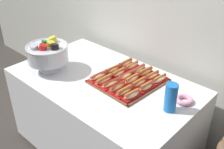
# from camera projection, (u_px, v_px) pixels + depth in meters

# --- Properties ---
(ground_plane) EXTENTS (10.00, 10.00, 0.00)m
(ground_plane) POSITION_uv_depth(u_px,v_px,m) (105.00, 148.00, 2.66)
(ground_plane) COLOR #38332D
(back_wall) EXTENTS (6.00, 0.10, 2.60)m
(back_wall) POSITION_uv_depth(u_px,v_px,m) (152.00, 3.00, 2.39)
(back_wall) COLOR beige
(back_wall) RESTS_ON ground_plane
(buffet_table) EXTENTS (1.56, 0.94, 0.79)m
(buffet_table) POSITION_uv_depth(u_px,v_px,m) (104.00, 115.00, 2.45)
(buffet_table) COLOR silver
(buffet_table) RESTS_ON ground_plane
(serving_tray) EXTENTS (0.51, 0.55, 0.01)m
(serving_tray) POSITION_uv_depth(u_px,v_px,m) (128.00, 81.00, 2.23)
(serving_tray) COLOR brown
(serving_tray) RESTS_ON buffet_table
(hot_dog_0) EXTENTS (0.08, 0.18, 0.06)m
(hot_dog_0) POSITION_uv_depth(u_px,v_px,m) (98.00, 77.00, 2.24)
(hot_dog_0) COLOR red
(hot_dog_0) RESTS_ON serving_tray
(hot_dog_1) EXTENTS (0.06, 0.18, 0.06)m
(hot_dog_1) POSITION_uv_depth(u_px,v_px,m) (104.00, 80.00, 2.19)
(hot_dog_1) COLOR red
(hot_dog_1) RESTS_ON serving_tray
(hot_dog_2) EXTENTS (0.09, 0.18, 0.06)m
(hot_dog_2) POSITION_uv_depth(u_px,v_px,m) (111.00, 84.00, 2.14)
(hot_dog_2) COLOR red
(hot_dog_2) RESTS_ON serving_tray
(hot_dog_3) EXTENTS (0.06, 0.17, 0.06)m
(hot_dog_3) POSITION_uv_depth(u_px,v_px,m) (117.00, 87.00, 2.10)
(hot_dog_3) COLOR red
(hot_dog_3) RESTS_ON serving_tray
(hot_dog_4) EXTENTS (0.07, 0.17, 0.06)m
(hot_dog_4) POSITION_uv_depth(u_px,v_px,m) (124.00, 91.00, 2.05)
(hot_dog_4) COLOR red
(hot_dog_4) RESTS_ON serving_tray
(hot_dog_5) EXTENTS (0.08, 0.16, 0.06)m
(hot_dog_5) POSITION_uv_depth(u_px,v_px,m) (132.00, 95.00, 2.00)
(hot_dog_5) COLOR #B21414
(hot_dog_5) RESTS_ON serving_tray
(hot_dog_6) EXTENTS (0.07, 0.17, 0.06)m
(hot_dog_6) POSITION_uv_depth(u_px,v_px,m) (112.00, 70.00, 2.33)
(hot_dog_6) COLOR #B21414
(hot_dog_6) RESTS_ON serving_tray
(hot_dog_7) EXTENTS (0.07, 0.16, 0.06)m
(hot_dog_7) POSITION_uv_depth(u_px,v_px,m) (119.00, 73.00, 2.29)
(hot_dog_7) COLOR #B21414
(hot_dog_7) RESTS_ON serving_tray
(hot_dog_8) EXTENTS (0.07, 0.16, 0.06)m
(hot_dog_8) POSITION_uv_depth(u_px,v_px,m) (125.00, 76.00, 2.24)
(hot_dog_8) COLOR red
(hot_dog_8) RESTS_ON serving_tray
(hot_dog_9) EXTENTS (0.07, 0.17, 0.06)m
(hot_dog_9) POSITION_uv_depth(u_px,v_px,m) (132.00, 79.00, 2.19)
(hot_dog_9) COLOR red
(hot_dog_9) RESTS_ON serving_tray
(hot_dog_10) EXTENTS (0.07, 0.18, 0.06)m
(hot_dog_10) POSITION_uv_depth(u_px,v_px,m) (139.00, 83.00, 2.15)
(hot_dog_10) COLOR red
(hot_dog_10) RESTS_ON serving_tray
(hot_dog_11) EXTENTS (0.08, 0.16, 0.06)m
(hot_dog_11) POSITION_uv_depth(u_px,v_px,m) (146.00, 87.00, 2.10)
(hot_dog_11) COLOR #B21414
(hot_dog_11) RESTS_ON serving_tray
(hot_dog_12) EXTENTS (0.07, 0.16, 0.06)m
(hot_dog_12) POSITION_uv_depth(u_px,v_px,m) (126.00, 63.00, 2.43)
(hot_dog_12) COLOR red
(hot_dog_12) RESTS_ON serving_tray
(hot_dog_13) EXTENTS (0.06, 0.16, 0.06)m
(hot_dog_13) POSITION_uv_depth(u_px,v_px,m) (132.00, 66.00, 2.39)
(hot_dog_13) COLOR red
(hot_dog_13) RESTS_ON serving_tray
(hot_dog_14) EXTENTS (0.06, 0.17, 0.06)m
(hot_dog_14) POSITION_uv_depth(u_px,v_px,m) (138.00, 69.00, 2.34)
(hot_dog_14) COLOR #B21414
(hot_dog_14) RESTS_ON serving_tray
(hot_dog_15) EXTENTS (0.08, 0.18, 0.06)m
(hot_dog_15) POSITION_uv_depth(u_px,v_px,m) (145.00, 72.00, 2.29)
(hot_dog_15) COLOR #B21414
(hot_dog_15) RESTS_ON serving_tray
(hot_dog_16) EXTENTS (0.08, 0.17, 0.06)m
(hot_dog_16) POSITION_uv_depth(u_px,v_px,m) (152.00, 76.00, 2.25)
(hot_dog_16) COLOR red
(hot_dog_16) RESTS_ON serving_tray
(hot_dog_17) EXTENTS (0.08, 0.18, 0.06)m
(hot_dog_17) POSITION_uv_depth(u_px,v_px,m) (159.00, 79.00, 2.20)
(hot_dog_17) COLOR red
(hot_dog_17) RESTS_ON serving_tray
(punch_bowl) EXTENTS (0.36, 0.36, 0.28)m
(punch_bowl) POSITION_uv_depth(u_px,v_px,m) (48.00, 53.00, 2.32)
(punch_bowl) COLOR silver
(punch_bowl) RESTS_ON buffet_table
(cup_stack) EXTENTS (0.09, 0.09, 0.21)m
(cup_stack) POSITION_uv_depth(u_px,v_px,m) (171.00, 98.00, 1.86)
(cup_stack) COLOR blue
(cup_stack) RESTS_ON buffet_table
(donut) EXTENTS (0.13, 0.13, 0.04)m
(donut) POSITION_uv_depth(u_px,v_px,m) (184.00, 100.00, 1.98)
(donut) COLOR pink
(donut) RESTS_ON buffet_table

